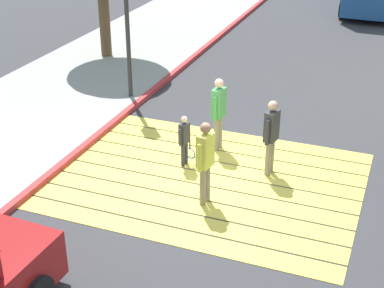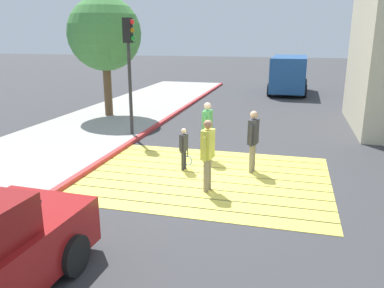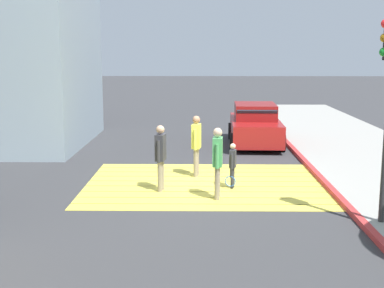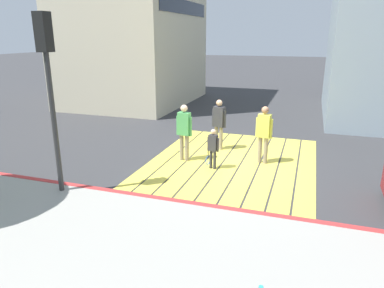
{
  "view_description": "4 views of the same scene",
  "coord_description": "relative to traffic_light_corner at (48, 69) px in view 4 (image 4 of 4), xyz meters",
  "views": [
    {
      "loc": [
        3.59,
        -10.27,
        6.33
      ],
      "look_at": [
        -0.2,
        -0.48,
        1.06
      ],
      "focal_mm": 54.53,
      "sensor_mm": 36.0,
      "label": 1
    },
    {
      "loc": [
        2.09,
        -9.47,
        3.65
      ],
      "look_at": [
        -0.56,
        0.65,
        0.71
      ],
      "focal_mm": 36.2,
      "sensor_mm": 36.0,
      "label": 2
    },
    {
      "loc": [
        0.15,
        13.88,
        3.6
      ],
      "look_at": [
        0.34,
        0.16,
        1.14
      ],
      "focal_mm": 49.13,
      "sensor_mm": 36.0,
      "label": 3
    },
    {
      "loc": [
        -10.16,
        -2.09,
        3.75
      ],
      "look_at": [
        -0.78,
        1.05,
        0.71
      ],
      "focal_mm": 33.22,
      "sensor_mm": 36.0,
      "label": 4
    }
  ],
  "objects": [
    {
      "name": "building_far_north",
      "position": [
        12.08,
        4.08,
        1.65
      ],
      "size": [
        8.0,
        6.03,
        9.38
      ],
      "color": "beige",
      "rests_on": "ground"
    },
    {
      "name": "sidewalk_west",
      "position": [
        -2.02,
        -3.48,
        -2.98
      ],
      "size": [
        4.8,
        40.0,
        0.12
      ],
      "primitive_type": "cube",
      "color": "#9E9B93",
      "rests_on": "ground"
    },
    {
      "name": "pedestrian_adult_trailing",
      "position": [
        3.28,
        -2.01,
        -2.01
      ],
      "size": [
        0.26,
        0.51,
        1.77
      ],
      "color": "gray",
      "rests_on": "ground"
    },
    {
      "name": "pedestrian_adult_side",
      "position": [
        4.71,
        -2.74,
        -2.04
      ],
      "size": [
        0.28,
        0.5,
        1.72
      ],
      "color": "gray",
      "rests_on": "ground"
    },
    {
      "name": "ground_plane",
      "position": [
        3.58,
        -3.48,
        -3.04
      ],
      "size": [
        120.0,
        120.0,
        0.0
      ],
      "primitive_type": "plane",
      "color": "#38383A"
    },
    {
      "name": "curb_painted",
      "position": [
        0.33,
        -3.48,
        -2.97
      ],
      "size": [
        0.16,
        40.0,
        0.13
      ],
      "primitive_type": "cube",
      "color": "#BC3333",
      "rests_on": "ground"
    },
    {
      "name": "traffic_light_corner",
      "position": [
        0.0,
        0.0,
        0.0
      ],
      "size": [
        0.39,
        0.28,
        4.24
      ],
      "color": "#2D2D2D",
      "rests_on": "ground"
    },
    {
      "name": "pedestrian_child_with_racket",
      "position": [
        2.85,
        -3.04,
        -2.37
      ],
      "size": [
        0.31,
        0.39,
        1.2
      ],
      "color": "#333338",
      "rests_on": "ground"
    },
    {
      "name": "crosswalk_stripes",
      "position": [
        3.58,
        -3.48,
        -3.03
      ],
      "size": [
        6.4,
        4.9,
        0.01
      ],
      "color": "#EAD64C",
      "rests_on": "ground"
    },
    {
      "name": "pedestrian_adult_lead",
      "position": [
        3.81,
        -4.35,
        -2.01
      ],
      "size": [
        0.28,
        0.51,
        1.76
      ],
      "color": "gray",
      "rests_on": "ground"
    }
  ]
}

